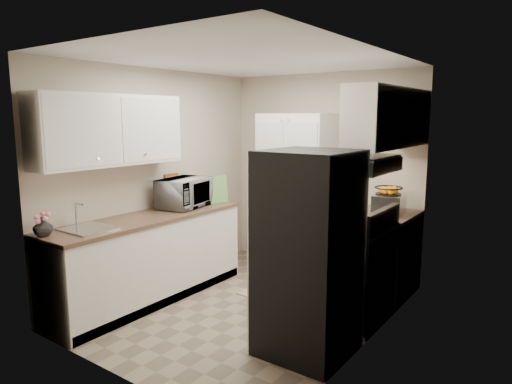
% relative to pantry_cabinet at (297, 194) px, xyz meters
% --- Properties ---
extents(ground, '(3.20, 3.20, 0.00)m').
position_rel_pantry_cabinet_xyz_m(ground, '(0.20, -1.32, -1.00)').
color(ground, '#7A6B56').
rests_on(ground, ground).
extents(room_shell, '(2.64, 3.24, 2.52)m').
position_rel_pantry_cabinet_xyz_m(room_shell, '(0.18, -1.32, 0.63)').
color(room_shell, '#BBAB97').
rests_on(room_shell, ground).
extents(pantry_cabinet, '(0.90, 0.55, 2.00)m').
position_rel_pantry_cabinet_xyz_m(pantry_cabinet, '(0.00, 0.00, 0.00)').
color(pantry_cabinet, silver).
rests_on(pantry_cabinet, ground).
extents(base_cabinet_left, '(0.60, 2.30, 0.88)m').
position_rel_pantry_cabinet_xyz_m(base_cabinet_left, '(-0.79, -1.75, -0.56)').
color(base_cabinet_left, silver).
rests_on(base_cabinet_left, ground).
extents(countertop_left, '(0.63, 2.33, 0.04)m').
position_rel_pantry_cabinet_xyz_m(countertop_left, '(-0.79, -1.75, -0.10)').
color(countertop_left, brown).
rests_on(countertop_left, base_cabinet_left).
extents(base_cabinet_right, '(0.60, 0.80, 0.88)m').
position_rel_pantry_cabinet_xyz_m(base_cabinet_right, '(1.19, -0.12, -0.56)').
color(base_cabinet_right, silver).
rests_on(base_cabinet_right, ground).
extents(countertop_right, '(0.63, 0.83, 0.04)m').
position_rel_pantry_cabinet_xyz_m(countertop_right, '(1.19, -0.12, -0.10)').
color(countertop_right, brown).
rests_on(countertop_right, base_cabinet_right).
extents(electric_range, '(0.71, 0.78, 1.13)m').
position_rel_pantry_cabinet_xyz_m(electric_range, '(1.17, -0.93, -0.52)').
color(electric_range, '#B7B7BC').
rests_on(electric_range, ground).
extents(refrigerator, '(0.70, 0.72, 1.70)m').
position_rel_pantry_cabinet_xyz_m(refrigerator, '(1.14, -1.73, -0.15)').
color(refrigerator, '#B7B7BC').
rests_on(refrigerator, ground).
extents(microwave, '(0.53, 0.68, 0.34)m').
position_rel_pantry_cabinet_xyz_m(microwave, '(-0.82, -1.17, 0.09)').
color(microwave, silver).
rests_on(microwave, countertop_left).
extents(wine_bottle, '(0.08, 0.08, 0.31)m').
position_rel_pantry_cabinet_xyz_m(wine_bottle, '(-0.93, -0.86, 0.07)').
color(wine_bottle, black).
rests_on(wine_bottle, countertop_left).
extents(flower_vase, '(0.17, 0.17, 0.17)m').
position_rel_pantry_cabinet_xyz_m(flower_vase, '(-0.91, -2.83, 0.01)').
color(flower_vase, silver).
rests_on(flower_vase, countertop_left).
extents(cutting_board, '(0.07, 0.27, 0.33)m').
position_rel_pantry_cabinet_xyz_m(cutting_board, '(-0.68, -0.73, 0.09)').
color(cutting_board, '#5B9845').
rests_on(cutting_board, countertop_left).
extents(toaster_oven, '(0.35, 0.41, 0.22)m').
position_rel_pantry_cabinet_xyz_m(toaster_oven, '(1.25, -0.17, 0.03)').
color(toaster_oven, silver).
rests_on(toaster_oven, countertop_right).
extents(fruit_basket, '(0.36, 0.36, 0.12)m').
position_rel_pantry_cabinet_xyz_m(fruit_basket, '(1.24, -0.17, 0.20)').
color(fruit_basket, orange).
rests_on(fruit_basket, toaster_oven).
extents(kitchen_mat, '(0.53, 0.78, 0.01)m').
position_rel_pantry_cabinet_xyz_m(kitchen_mat, '(0.14, -0.75, -0.99)').
color(kitchen_mat, tan).
rests_on(kitchen_mat, ground).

